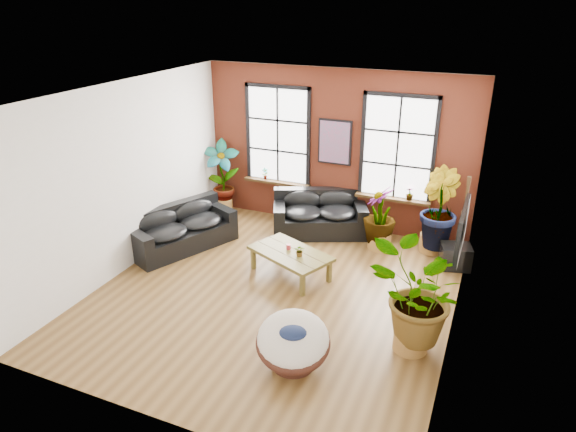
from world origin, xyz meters
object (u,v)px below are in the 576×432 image
object	(u,v)px
sofa_left	(181,229)
papasan_chair	(293,342)
coffee_table	(290,255)
sofa_back	(319,214)

from	to	relation	value
sofa_left	papasan_chair	size ratio (longest dim) A/B	1.76
sofa_left	coffee_table	xyz separation A→B (m)	(2.56, -0.22, 0.04)
sofa_left	coffee_table	distance (m)	2.57
coffee_table	papasan_chair	xyz separation A→B (m)	(1.03, -2.35, -0.02)
sofa_back	sofa_left	size ratio (longest dim) A/B	0.93
coffee_table	papasan_chair	distance (m)	2.57
papasan_chair	sofa_left	bearing A→B (deg)	124.42
coffee_table	papasan_chair	bearing A→B (deg)	-42.72
coffee_table	papasan_chair	size ratio (longest dim) A/B	1.28
sofa_left	papasan_chair	bearing A→B (deg)	-101.51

